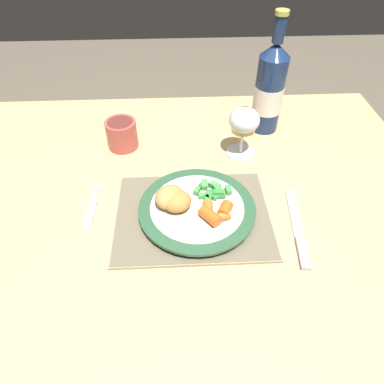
% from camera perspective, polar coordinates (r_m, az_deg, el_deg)
% --- Properties ---
extents(ground_plane, '(6.00, 6.00, 0.00)m').
position_cam_1_polar(ground_plane, '(1.36, -1.52, -23.76)').
color(ground_plane, brown).
extents(dining_table, '(1.16, 0.87, 0.74)m').
position_cam_1_polar(dining_table, '(0.80, -2.37, -6.09)').
color(dining_table, tan).
rests_on(dining_table, ground).
extents(placemat, '(0.31, 0.24, 0.01)m').
position_cam_1_polar(placemat, '(0.69, 0.12, -3.90)').
color(placemat, gray).
rests_on(placemat, dining_table).
extents(dinner_plate, '(0.23, 0.23, 0.02)m').
position_cam_1_polar(dinner_plate, '(0.68, 0.84, -2.91)').
color(dinner_plate, silver).
rests_on(dinner_plate, placemat).
extents(breaded_croquettes, '(0.08, 0.08, 0.04)m').
position_cam_1_polar(breaded_croquettes, '(0.67, -3.39, -1.14)').
color(breaded_croquettes, tan).
rests_on(breaded_croquettes, dinner_plate).
extents(green_beans_pile, '(0.08, 0.07, 0.02)m').
position_cam_1_polar(green_beans_pile, '(0.70, 3.35, 0.05)').
color(green_beans_pile, green).
rests_on(green_beans_pile, dinner_plate).
extents(glazed_carrots, '(0.07, 0.06, 0.02)m').
position_cam_1_polar(glazed_carrots, '(0.65, 3.88, -3.52)').
color(glazed_carrots, orange).
rests_on(glazed_carrots, dinner_plate).
extents(fork, '(0.02, 0.13, 0.01)m').
position_cam_1_polar(fork, '(0.73, -16.37, -2.78)').
color(fork, silver).
rests_on(fork, dining_table).
extents(table_knife, '(0.04, 0.21, 0.01)m').
position_cam_1_polar(table_knife, '(0.69, 17.32, -6.52)').
color(table_knife, silver).
rests_on(table_knife, dining_table).
extents(wine_glass, '(0.07, 0.07, 0.12)m').
position_cam_1_polar(wine_glass, '(0.81, 8.64, 11.28)').
color(wine_glass, silver).
rests_on(wine_glass, dining_table).
extents(bottle, '(0.07, 0.07, 0.29)m').
position_cam_1_polar(bottle, '(0.91, 12.76, 16.33)').
color(bottle, navy).
rests_on(bottle, dining_table).
extents(drinking_cup, '(0.08, 0.08, 0.07)m').
position_cam_1_polar(drinking_cup, '(0.87, -11.62, 9.51)').
color(drinking_cup, '#B24C42').
rests_on(drinking_cup, dining_table).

